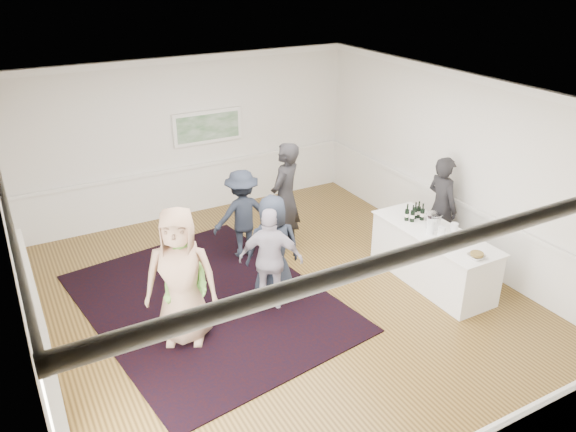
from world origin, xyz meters
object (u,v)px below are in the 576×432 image
guest_navy (273,248)px  ice_bucket (433,221)px  bartender (441,207)px  guest_green (186,290)px  guest_tan (181,277)px  nut_bowl (477,255)px  guest_dark_a (242,214)px  serving_table (432,256)px  guest_dark_b (285,198)px  guest_lilac (271,260)px

guest_navy → ice_bucket: (2.52, -0.73, 0.18)m
bartender → guest_green: size_ratio=1.19×
guest_tan → nut_bowl: (3.99, -1.42, -0.05)m
bartender → guest_dark_a: 3.48m
serving_table → nut_bowl: 1.05m
guest_dark_b → nut_bowl: (1.50, -3.06, -0.07)m
guest_green → nut_bowl: (3.93, -1.43, 0.18)m
guest_green → ice_bucket: guest_green is taller
serving_table → guest_dark_b: bearing=126.3°
guest_dark_b → guest_navy: size_ratio=1.20×
guest_tan → guest_green: 0.24m
guest_tan → guest_navy: 1.63m
bartender → guest_tan: 4.81m
serving_table → ice_bucket: bearing=68.2°
guest_navy → guest_dark_a: bearing=-81.1°
guest_tan → guest_dark_a: (1.71, 1.78, -0.19)m
serving_table → bartender: bartender is taller
guest_lilac → ice_bucket: guest_lilac is taller
guest_tan → guest_green: guest_tan is taller
guest_lilac → guest_dark_a: size_ratio=1.00×
guest_dark_a → guest_navy: bearing=89.0°
bartender → guest_green: bearing=93.2°
guest_lilac → guest_navy: guest_navy is taller
bartender → guest_navy: size_ratio=1.08×
guest_dark_b → ice_bucket: size_ratio=7.80×
bartender → nut_bowl: bearing=154.2°
ice_bucket → nut_bowl: 1.07m
guest_green → ice_bucket: size_ratio=5.93×
bartender → guest_lilac: 3.39m
guest_tan → bartender: bearing=29.1°
bartender → guest_tan: guest_tan is taller
guest_tan → guest_lilac: (1.42, 0.12, -0.18)m
guest_dark_b → guest_navy: (-0.91, -1.27, -0.17)m
guest_green → guest_dark_b: bearing=96.8°
guest_navy → ice_bucket: 2.63m
bartender → guest_lilac: bartender is taller
guest_green → guest_lilac: bearing=67.5°
ice_bucket → serving_table: bearing=-111.8°
guest_green → guest_dark_b: size_ratio=0.76×
bartender → guest_dark_b: guest_dark_b is taller
guest_dark_a → guest_tan: bearing=50.4°
guest_green → guest_dark_a: (1.65, 1.77, 0.04)m
bartender → guest_tan: (-4.80, -0.19, 0.09)m
bartender → guest_navy: bearing=87.7°
bartender → guest_lilac: size_ratio=1.12×
guest_green → guest_dark_b: 2.94m
guest_tan → guest_navy: (1.58, 0.38, -0.15)m
guest_tan → nut_bowl: guest_tan is taller
guest_tan → guest_dark_b: 2.98m
guest_lilac → guest_green: bearing=37.1°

